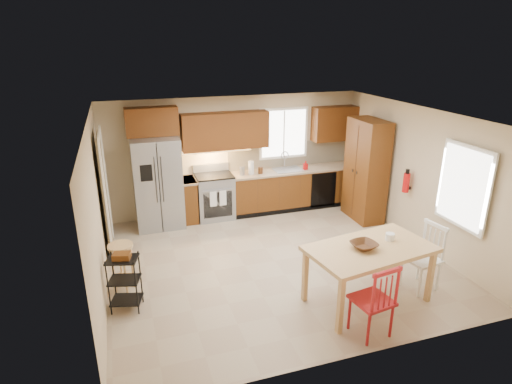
{
  "coord_description": "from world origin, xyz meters",
  "views": [
    {
      "loc": [
        -2.32,
        -6.1,
        3.64
      ],
      "look_at": [
        -0.21,
        0.4,
        1.15
      ],
      "focal_mm": 30.0,
      "sensor_mm": 36.0,
      "label": 1
    }
  ],
  "objects_px": {
    "refrigerator": "(158,183)",
    "soap_bottle": "(305,165)",
    "chair_red": "(372,299)",
    "fire_extinguisher": "(406,183)",
    "table_bowl": "(364,249)",
    "table_jar": "(390,238)",
    "dining_table": "(368,275)",
    "bar_stool": "(123,267)",
    "range_stove": "(215,197)",
    "utility_cart": "(125,283)",
    "pantry": "(366,170)",
    "chair_white": "(422,258)"
  },
  "relations": [
    {
      "from": "refrigerator",
      "to": "chair_white",
      "type": "xyz_separation_m",
      "value": [
        3.51,
        -3.58,
        -0.4
      ]
    },
    {
      "from": "fire_extinguisher",
      "to": "bar_stool",
      "type": "height_order",
      "value": "fire_extinguisher"
    },
    {
      "from": "table_bowl",
      "to": "utility_cart",
      "type": "relative_size",
      "value": 0.43
    },
    {
      "from": "table_jar",
      "to": "bar_stool",
      "type": "distance_m",
      "value": 3.97
    },
    {
      "from": "range_stove",
      "to": "chair_white",
      "type": "bearing_deg",
      "value": -57.08
    },
    {
      "from": "utility_cart",
      "to": "bar_stool",
      "type": "bearing_deg",
      "value": 107.46
    },
    {
      "from": "chair_red",
      "to": "utility_cart",
      "type": "xyz_separation_m",
      "value": [
        -2.97,
        1.52,
        -0.1
      ]
    },
    {
      "from": "soap_bottle",
      "to": "table_jar",
      "type": "height_order",
      "value": "soap_bottle"
    },
    {
      "from": "fire_extinguisher",
      "to": "table_bowl",
      "type": "relative_size",
      "value": 1.01
    },
    {
      "from": "soap_bottle",
      "to": "fire_extinguisher",
      "type": "distance_m",
      "value": 2.27
    },
    {
      "from": "pantry",
      "to": "dining_table",
      "type": "height_order",
      "value": "pantry"
    },
    {
      "from": "pantry",
      "to": "refrigerator",
      "type": "bearing_deg",
      "value": 167.38
    },
    {
      "from": "fire_extinguisher",
      "to": "dining_table",
      "type": "xyz_separation_m",
      "value": [
        -1.77,
        -1.66,
        -0.67
      ]
    },
    {
      "from": "chair_white",
      "to": "chair_red",
      "type": "bearing_deg",
      "value": 109.52
    },
    {
      "from": "refrigerator",
      "to": "table_bowl",
      "type": "height_order",
      "value": "refrigerator"
    },
    {
      "from": "chair_white",
      "to": "table_jar",
      "type": "relative_size",
      "value": 6.13
    },
    {
      "from": "range_stove",
      "to": "chair_red",
      "type": "height_order",
      "value": "chair_red"
    },
    {
      "from": "pantry",
      "to": "chair_red",
      "type": "xyz_separation_m",
      "value": [
        -1.92,
        -3.36,
        -0.54
      ]
    },
    {
      "from": "table_bowl",
      "to": "chair_white",
      "type": "bearing_deg",
      "value": 2.7
    },
    {
      "from": "pantry",
      "to": "utility_cart",
      "type": "bearing_deg",
      "value": -159.46
    },
    {
      "from": "dining_table",
      "to": "chair_red",
      "type": "distance_m",
      "value": 0.74
    },
    {
      "from": "table_bowl",
      "to": "table_jar",
      "type": "xyz_separation_m",
      "value": [
        0.49,
        0.11,
        0.03
      ]
    },
    {
      "from": "chair_red",
      "to": "table_jar",
      "type": "height_order",
      "value": "chair_red"
    },
    {
      "from": "table_jar",
      "to": "bar_stool",
      "type": "xyz_separation_m",
      "value": [
        -3.72,
        1.28,
        -0.52
      ]
    },
    {
      "from": "soap_bottle",
      "to": "table_bowl",
      "type": "xyz_separation_m",
      "value": [
        -0.73,
        -3.61,
        -0.13
      ]
    },
    {
      "from": "table_jar",
      "to": "chair_white",
      "type": "bearing_deg",
      "value": -6.0
    },
    {
      "from": "refrigerator",
      "to": "dining_table",
      "type": "bearing_deg",
      "value": -54.85
    },
    {
      "from": "chair_white",
      "to": "table_bowl",
      "type": "distance_m",
      "value": 1.12
    },
    {
      "from": "soap_bottle",
      "to": "chair_red",
      "type": "relative_size",
      "value": 0.19
    },
    {
      "from": "fire_extinguisher",
      "to": "table_jar",
      "type": "bearing_deg",
      "value": -131.85
    },
    {
      "from": "soap_bottle",
      "to": "table_jar",
      "type": "bearing_deg",
      "value": -93.88
    },
    {
      "from": "pantry",
      "to": "chair_red",
      "type": "relative_size",
      "value": 2.04
    },
    {
      "from": "table_bowl",
      "to": "table_jar",
      "type": "bearing_deg",
      "value": 12.53
    },
    {
      "from": "range_stove",
      "to": "chair_white",
      "type": "relative_size",
      "value": 0.89
    },
    {
      "from": "dining_table",
      "to": "bar_stool",
      "type": "height_order",
      "value": "dining_table"
    },
    {
      "from": "soap_bottle",
      "to": "utility_cart",
      "type": "distance_m",
      "value": 4.83
    },
    {
      "from": "bar_stool",
      "to": "soap_bottle",
      "type": "bearing_deg",
      "value": 36.64
    },
    {
      "from": "dining_table",
      "to": "bar_stool",
      "type": "relative_size",
      "value": 2.31
    },
    {
      "from": "dining_table",
      "to": "table_jar",
      "type": "height_order",
      "value": "table_jar"
    },
    {
      "from": "range_stove",
      "to": "table_bowl",
      "type": "xyz_separation_m",
      "value": [
        1.3,
        -3.69,
        0.41
      ]
    },
    {
      "from": "refrigerator",
      "to": "soap_bottle",
      "type": "xyz_separation_m",
      "value": [
        3.18,
        -0.02,
        0.09
      ]
    },
    {
      "from": "bar_stool",
      "to": "dining_table",
      "type": "bearing_deg",
      "value": -15.21
    },
    {
      "from": "pantry",
      "to": "bar_stool",
      "type": "bearing_deg",
      "value": -164.98
    },
    {
      "from": "refrigerator",
      "to": "pantry",
      "type": "relative_size",
      "value": 0.87
    },
    {
      "from": "range_stove",
      "to": "dining_table",
      "type": "height_order",
      "value": "range_stove"
    },
    {
      "from": "soap_bottle",
      "to": "bar_stool",
      "type": "bearing_deg",
      "value": -150.76
    },
    {
      "from": "table_jar",
      "to": "utility_cart",
      "type": "xyz_separation_m",
      "value": [
        -3.71,
        0.77,
        -0.48
      ]
    },
    {
      "from": "table_bowl",
      "to": "bar_stool",
      "type": "height_order",
      "value": "table_bowl"
    },
    {
      "from": "range_stove",
      "to": "chair_white",
      "type": "xyz_separation_m",
      "value": [
        2.36,
        -3.64,
        0.05
      ]
    },
    {
      "from": "chair_white",
      "to": "utility_cart",
      "type": "distance_m",
      "value": 4.35
    }
  ]
}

